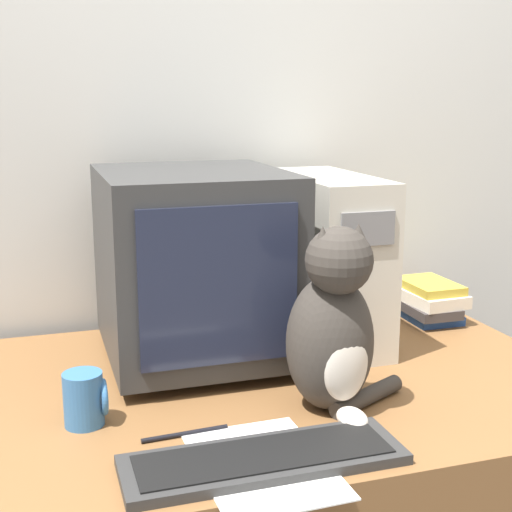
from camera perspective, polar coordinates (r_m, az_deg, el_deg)
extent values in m
cube|color=silver|center=(1.94, -4.16, 9.63)|extent=(7.00, 0.05, 2.50)
cube|color=#333333|center=(1.68, -4.87, -7.66)|extent=(0.28, 0.27, 0.02)
cube|color=#333333|center=(1.62, -5.02, -0.41)|extent=(0.40, 0.46, 0.41)
cube|color=#1E2338|center=(1.40, -2.93, -2.46)|extent=(0.32, 0.01, 0.32)
cube|color=beige|center=(1.76, 5.71, -0.24)|extent=(0.18, 0.42, 0.41)
cube|color=slate|center=(1.54, 8.96, 2.15)|extent=(0.13, 0.01, 0.07)
cube|color=#2D2D2D|center=(1.22, 0.62, -15.99)|extent=(0.47, 0.15, 0.02)
cube|color=black|center=(1.22, 0.62, -15.56)|extent=(0.42, 0.12, 0.00)
ellipsoid|color=#38332D|center=(1.38, 5.92, -6.91)|extent=(0.18, 0.18, 0.27)
ellipsoid|color=beige|center=(1.34, 7.13, -8.52)|extent=(0.10, 0.05, 0.15)
sphere|color=#38332D|center=(1.31, 6.66, -0.36)|extent=(0.14, 0.14, 0.13)
cone|color=#38332D|center=(1.29, 5.36, 1.65)|extent=(0.03, 0.03, 0.03)
cone|color=#38332D|center=(1.32, 8.20, 1.87)|extent=(0.03, 0.03, 0.03)
ellipsoid|color=beige|center=(1.35, 7.70, -12.76)|extent=(0.06, 0.08, 0.04)
cylinder|color=#38332D|center=(1.45, 8.86, -11.03)|extent=(0.19, 0.12, 0.03)
cube|color=#234793|center=(2.00, 13.71, -4.64)|extent=(0.13, 0.16, 0.02)
cube|color=#383333|center=(1.99, 13.34, -3.97)|extent=(0.12, 0.21, 0.03)
cube|color=beige|center=(1.99, 13.58, -3.09)|extent=(0.15, 0.22, 0.03)
cube|color=gold|center=(1.99, 13.70, -2.32)|extent=(0.13, 0.18, 0.02)
cylinder|color=black|center=(1.32, -5.70, -13.97)|extent=(0.16, 0.02, 0.01)
cube|color=white|center=(1.23, 0.56, -16.33)|extent=(0.22, 0.30, 0.00)
cylinder|color=#33669E|center=(1.38, -13.64, -11.06)|extent=(0.07, 0.07, 0.10)
torus|color=#33669E|center=(1.38, -12.09, -10.94)|extent=(0.01, 0.07, 0.07)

